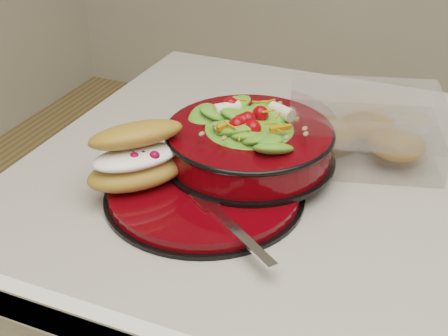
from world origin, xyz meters
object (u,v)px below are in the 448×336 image
at_px(salad_bowl, 249,137).
at_px(pastry_box, 364,129).
at_px(fork, 229,224).
at_px(croissant, 138,157).
at_px(dinner_plate, 205,192).

distance_m(salad_bowl, pastry_box, 0.18).
bearing_deg(salad_bowl, fork, -77.53).
height_order(salad_bowl, croissant, salad_bowl).
bearing_deg(dinner_plate, pastry_box, 49.98).
height_order(dinner_plate, fork, fork).
xyz_separation_m(dinner_plate, croissant, (-0.08, -0.03, 0.05)).
relative_size(dinner_plate, croissant, 1.66).
height_order(dinner_plate, salad_bowl, salad_bowl).
relative_size(croissant, fork, 1.07).
bearing_deg(fork, salad_bowl, 48.18).
relative_size(salad_bowl, fork, 1.61).
bearing_deg(fork, pastry_box, 14.70).
distance_m(croissant, pastry_box, 0.34).
bearing_deg(pastry_box, dinner_plate, -145.66).
xyz_separation_m(salad_bowl, pastry_box, (0.14, 0.11, -0.01)).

